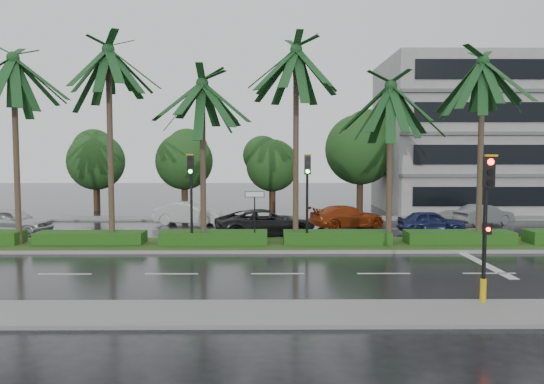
{
  "coord_description": "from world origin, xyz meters",
  "views": [
    {
      "loc": [
        -0.38,
        -24.67,
        4.47
      ],
      "look_at": [
        -0.16,
        1.5,
        2.64
      ],
      "focal_mm": 35.0,
      "sensor_mm": 36.0,
      "label": 1
    }
  ],
  "objects_px": {
    "car_blue": "(431,222)",
    "car_silver": "(12,221)",
    "street_sign": "(255,204)",
    "car_red": "(347,217)",
    "car_white": "(188,213)",
    "signal_near": "(486,222)",
    "signal_median_left": "(191,186)",
    "car_darkgrey": "(265,223)",
    "car_grey": "(484,215)"
  },
  "relations": [
    {
      "from": "street_sign",
      "to": "car_darkgrey",
      "type": "xyz_separation_m",
      "value": [
        0.5,
        3.56,
        -1.37
      ]
    },
    {
      "from": "car_blue",
      "to": "car_grey",
      "type": "distance_m",
      "value": 5.78
    },
    {
      "from": "car_white",
      "to": "car_darkgrey",
      "type": "distance_m",
      "value": 7.26
    },
    {
      "from": "street_sign",
      "to": "car_red",
      "type": "distance_m",
      "value": 9.07
    },
    {
      "from": "car_silver",
      "to": "car_red",
      "type": "xyz_separation_m",
      "value": [
        19.25,
        2.56,
        -0.07
      ]
    },
    {
      "from": "car_silver",
      "to": "car_blue",
      "type": "bearing_deg",
      "value": -82.49
    },
    {
      "from": "car_silver",
      "to": "car_white",
      "type": "height_order",
      "value": "car_silver"
    },
    {
      "from": "car_silver",
      "to": "car_darkgrey",
      "type": "xyz_separation_m",
      "value": [
        14.25,
        -0.95,
        -0.0
      ]
    },
    {
      "from": "signal_near",
      "to": "car_silver",
      "type": "xyz_separation_m",
      "value": [
        -20.75,
        14.38,
        -1.75
      ]
    },
    {
      "from": "signal_near",
      "to": "car_grey",
      "type": "distance_m",
      "value": 19.92
    },
    {
      "from": "street_sign",
      "to": "car_darkgrey",
      "type": "relative_size",
      "value": 0.48
    },
    {
      "from": "signal_near",
      "to": "car_blue",
      "type": "height_order",
      "value": "signal_near"
    },
    {
      "from": "car_white",
      "to": "street_sign",
      "type": "bearing_deg",
      "value": -144.11
    },
    {
      "from": "signal_near",
      "to": "car_silver",
      "type": "height_order",
      "value": "signal_near"
    },
    {
      "from": "signal_near",
      "to": "car_silver",
      "type": "bearing_deg",
      "value": 145.28
    },
    {
      "from": "street_sign",
      "to": "car_white",
      "type": "relative_size",
      "value": 0.6
    },
    {
      "from": "car_silver",
      "to": "car_red",
      "type": "height_order",
      "value": "car_silver"
    },
    {
      "from": "car_darkgrey",
      "to": "car_grey",
      "type": "relative_size",
      "value": 1.38
    },
    {
      "from": "car_blue",
      "to": "car_silver",
      "type": "bearing_deg",
      "value": 90.85
    },
    {
      "from": "car_white",
      "to": "car_blue",
      "type": "height_order",
      "value": "car_white"
    },
    {
      "from": "signal_median_left",
      "to": "car_blue",
      "type": "distance_m",
      "value": 14.15
    },
    {
      "from": "signal_median_left",
      "to": "car_silver",
      "type": "height_order",
      "value": "signal_median_left"
    },
    {
      "from": "signal_median_left",
      "to": "car_white",
      "type": "relative_size",
      "value": 1.01
    },
    {
      "from": "signal_near",
      "to": "car_blue",
      "type": "bearing_deg",
      "value": 78.5
    },
    {
      "from": "signal_near",
      "to": "signal_median_left",
      "type": "distance_m",
      "value": 13.93
    },
    {
      "from": "signal_near",
      "to": "street_sign",
      "type": "relative_size",
      "value": 1.68
    },
    {
      "from": "car_red",
      "to": "car_blue",
      "type": "bearing_deg",
      "value": -137.08
    },
    {
      "from": "signal_median_left",
      "to": "street_sign",
      "type": "height_order",
      "value": "signal_median_left"
    },
    {
      "from": "car_grey",
      "to": "signal_median_left",
      "type": "bearing_deg",
      "value": 93.81
    },
    {
      "from": "car_white",
      "to": "signal_median_left",
      "type": "bearing_deg",
      "value": -161.68
    },
    {
      "from": "signal_near",
      "to": "car_blue",
      "type": "xyz_separation_m",
      "value": [
        3.0,
        14.75,
        -1.86
      ]
    },
    {
      "from": "street_sign",
      "to": "signal_median_left",
      "type": "bearing_deg",
      "value": -176.53
    },
    {
      "from": "car_white",
      "to": "car_blue",
      "type": "distance_m",
      "value": 15.03
    },
    {
      "from": "signal_median_left",
      "to": "car_blue",
      "type": "relative_size",
      "value": 1.15
    },
    {
      "from": "car_white",
      "to": "car_red",
      "type": "xyz_separation_m",
      "value": [
        10.0,
        -1.75,
        -0.03
      ]
    },
    {
      "from": "car_silver",
      "to": "car_grey",
      "type": "xyz_separation_m",
      "value": [
        28.25,
        3.98,
        -0.11
      ]
    },
    {
      "from": "car_darkgrey",
      "to": "car_grey",
      "type": "distance_m",
      "value": 14.85
    },
    {
      "from": "signal_near",
      "to": "car_white",
      "type": "relative_size",
      "value": 1.01
    },
    {
      "from": "car_darkgrey",
      "to": "car_blue",
      "type": "relative_size",
      "value": 1.44
    },
    {
      "from": "signal_near",
      "to": "street_sign",
      "type": "distance_m",
      "value": 12.11
    },
    {
      "from": "signal_near",
      "to": "car_white",
      "type": "height_order",
      "value": "signal_near"
    },
    {
      "from": "signal_near",
      "to": "car_darkgrey",
      "type": "distance_m",
      "value": 15.02
    },
    {
      "from": "car_darkgrey",
      "to": "signal_median_left",
      "type": "bearing_deg",
      "value": 121.27
    },
    {
      "from": "signal_median_left",
      "to": "car_red",
      "type": "distance_m",
      "value": 11.41
    },
    {
      "from": "signal_median_left",
      "to": "car_darkgrey",
      "type": "height_order",
      "value": "signal_median_left"
    },
    {
      "from": "car_white",
      "to": "car_darkgrey",
      "type": "height_order",
      "value": "car_darkgrey"
    },
    {
      "from": "car_silver",
      "to": "car_white",
      "type": "distance_m",
      "value": 10.2
    },
    {
      "from": "street_sign",
      "to": "car_silver",
      "type": "height_order",
      "value": "street_sign"
    },
    {
      "from": "car_grey",
      "to": "car_silver",
      "type": "bearing_deg",
      "value": 75.47
    },
    {
      "from": "street_sign",
      "to": "car_white",
      "type": "height_order",
      "value": "street_sign"
    }
  ]
}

